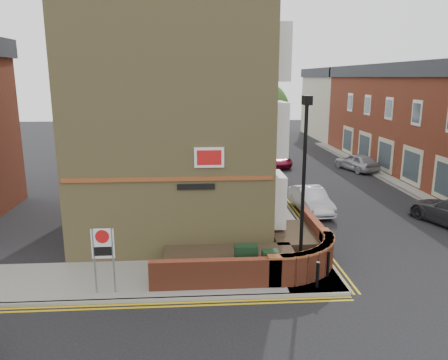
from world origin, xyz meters
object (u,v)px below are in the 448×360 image
zone_sign (103,249)px  silver_car_near (311,200)px  lamppost (303,188)px  utility_cabinet_large (246,261)px

zone_sign → silver_car_near: (9.10, 8.62, -1.00)m
zone_sign → silver_car_near: 12.57m
lamppost → zone_sign: lamppost is taller
utility_cabinet_large → silver_car_near: utility_cabinet_large is taller
lamppost → zone_sign: size_ratio=2.86×
utility_cabinet_large → silver_car_near: (4.40, 7.82, -0.07)m
silver_car_near → utility_cabinet_large: bearing=-123.9°
lamppost → utility_cabinet_large: lamppost is taller
lamppost → utility_cabinet_large: (-1.90, 0.10, -2.62)m
lamppost → silver_car_near: 8.73m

